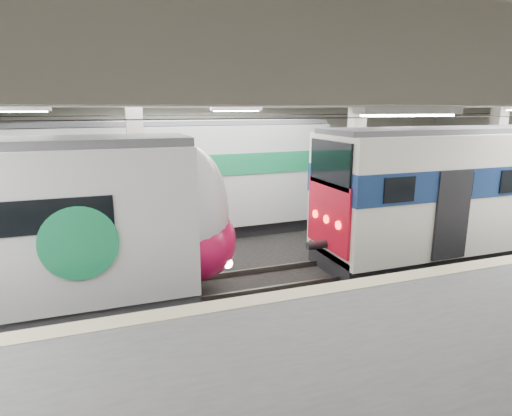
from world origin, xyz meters
name	(u,v)px	position (x,y,z in m)	size (l,w,h in m)	color
station_hall	(284,183)	(0.00, -1.74, 3.24)	(36.00, 24.00, 5.75)	black
older_rer	(495,187)	(8.76, 0.00, 2.29)	(13.21, 2.92, 4.37)	silver
far_train	(147,179)	(-2.48, 5.50, 2.33)	(14.28, 3.46, 4.52)	silver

